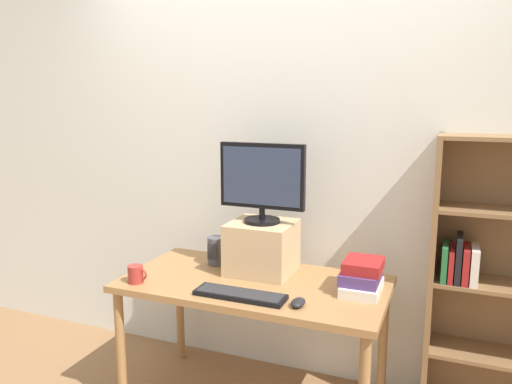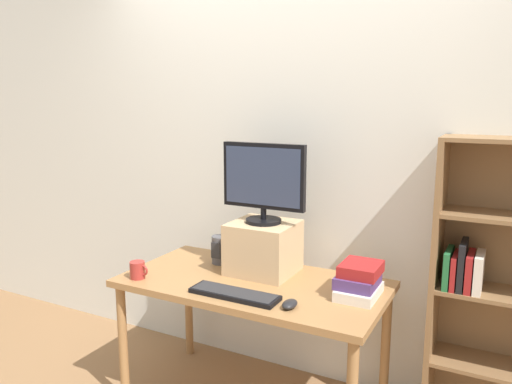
# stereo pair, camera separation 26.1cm
# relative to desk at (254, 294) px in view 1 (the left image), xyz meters

# --- Properties ---
(back_wall) EXTENTS (7.00, 0.08, 2.60)m
(back_wall) POSITION_rel_desk_xyz_m (0.00, 0.49, 0.65)
(back_wall) COLOR silver
(back_wall) RESTS_ON ground_plane
(desk) EXTENTS (1.39, 0.72, 0.73)m
(desk) POSITION_rel_desk_xyz_m (0.00, 0.00, 0.00)
(desk) COLOR #9E7042
(desk) RESTS_ON ground_plane
(riser_box) EXTENTS (0.34, 0.33, 0.28)m
(riser_box) POSITION_rel_desk_xyz_m (-0.01, 0.15, 0.22)
(riser_box) COLOR tan
(riser_box) RESTS_ON desk
(computer_monitor) EXTENTS (0.48, 0.20, 0.44)m
(computer_monitor) POSITION_rel_desk_xyz_m (-0.01, 0.15, 0.59)
(computer_monitor) COLOR black
(computer_monitor) RESTS_ON riser_box
(keyboard) EXTENTS (0.46, 0.13, 0.02)m
(keyboard) POSITION_rel_desk_xyz_m (0.02, -0.23, 0.09)
(keyboard) COLOR black
(keyboard) RESTS_ON desk
(computer_mouse) EXTENTS (0.06, 0.10, 0.04)m
(computer_mouse) POSITION_rel_desk_xyz_m (0.31, -0.23, 0.09)
(computer_mouse) COLOR black
(computer_mouse) RESTS_ON desk
(book_stack) EXTENTS (0.19, 0.26, 0.16)m
(book_stack) POSITION_rel_desk_xyz_m (0.56, 0.06, 0.15)
(book_stack) COLOR silver
(book_stack) RESTS_ON desk
(coffee_mug) EXTENTS (0.11, 0.08, 0.09)m
(coffee_mug) POSITION_rel_desk_xyz_m (-0.57, -0.25, 0.12)
(coffee_mug) COLOR #9E2D28
(coffee_mug) RESTS_ON desk
(desk_speaker) EXTENTS (0.10, 0.10, 0.16)m
(desk_speaker) POSITION_rel_desk_xyz_m (-0.30, 0.16, 0.16)
(desk_speaker) COLOR #4C4C51
(desk_speaker) RESTS_ON desk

